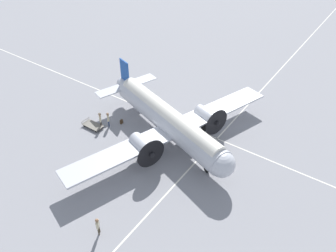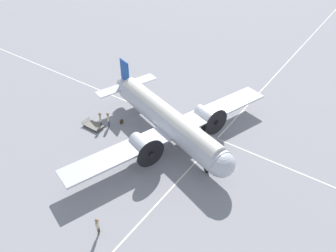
# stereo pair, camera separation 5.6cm
# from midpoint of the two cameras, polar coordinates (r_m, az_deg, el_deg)

# --- Properties ---
(ground_plane) EXTENTS (300.00, 300.00, 0.00)m
(ground_plane) POSITION_cam_midpoint_polar(r_m,az_deg,el_deg) (35.49, -0.05, -2.15)
(ground_plane) COLOR gray
(apron_line_eastwest) EXTENTS (120.00, 0.16, 0.01)m
(apron_line_eastwest) POSITION_cam_midpoint_polar(r_m,az_deg,el_deg) (33.77, 6.07, -4.85)
(apron_line_eastwest) COLOR silver
(apron_line_eastwest) RESTS_ON ground_plane
(apron_line_northsouth) EXTENTS (0.16, 120.00, 0.01)m
(apron_line_northsouth) POSITION_cam_midpoint_polar(r_m,az_deg,el_deg) (37.46, 2.60, 0.25)
(apron_line_northsouth) COLOR silver
(apron_line_northsouth) RESTS_ON ground_plane
(airliner_main) EXTENTS (23.80, 18.79, 5.80)m
(airliner_main) POSITION_cam_midpoint_polar(r_m,az_deg,el_deg) (33.67, 0.37, 0.81)
(airliner_main) COLOR silver
(airliner_main) RESTS_ON ground_plane
(crew_foreground) EXTENTS (0.52, 0.39, 1.78)m
(crew_foreground) POSITION_cam_midpoint_polar(r_m,az_deg,el_deg) (27.06, -12.21, -16.46)
(crew_foreground) COLOR #473D2D
(crew_foreground) RESTS_ON ground_plane
(passenger_boarding) EXTENTS (0.48, 0.47, 1.86)m
(passenger_boarding) POSITION_cam_midpoint_polar(r_m,az_deg,el_deg) (37.15, -11.77, 1.26)
(passenger_boarding) COLOR #473D2D
(passenger_boarding) RESTS_ON ground_plane
(ramp_agent) EXTENTS (0.48, 0.48, 1.87)m
(ramp_agent) POSITION_cam_midpoint_polar(r_m,az_deg,el_deg) (37.06, -10.43, 1.32)
(ramp_agent) COLOR navy
(ramp_agent) RESTS_ON ground_plane
(suitcase_near_door) EXTENTS (0.36, 0.18, 0.55)m
(suitcase_near_door) POSITION_cam_midpoint_polar(r_m,az_deg,el_deg) (37.82, -8.15, 0.75)
(suitcase_near_door) COLOR #47331E
(suitcase_near_door) RESTS_ON ground_plane
(baggage_cart) EXTENTS (1.20, 2.39, 0.56)m
(baggage_cart) POSITION_cam_midpoint_polar(r_m,az_deg,el_deg) (37.85, -13.02, 0.15)
(baggage_cart) COLOR #6B665B
(baggage_cart) RESTS_ON ground_plane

